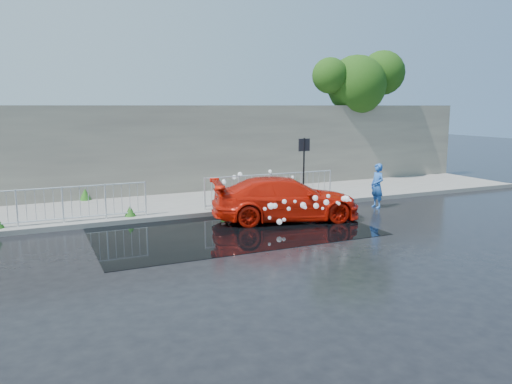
% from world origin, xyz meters
% --- Properties ---
extents(ground, '(90.00, 90.00, 0.00)m').
position_xyz_m(ground, '(0.00, 0.00, 0.00)').
color(ground, black).
rests_on(ground, ground).
extents(pavement, '(30.00, 4.00, 0.15)m').
position_xyz_m(pavement, '(0.00, 5.00, 0.07)').
color(pavement, slate).
rests_on(pavement, ground).
extents(curb, '(30.00, 0.25, 0.16)m').
position_xyz_m(curb, '(0.00, 3.00, 0.08)').
color(curb, slate).
rests_on(curb, ground).
extents(retaining_wall, '(30.00, 0.60, 3.50)m').
position_xyz_m(retaining_wall, '(0.00, 7.20, 1.90)').
color(retaining_wall, '#696259').
rests_on(retaining_wall, pavement).
extents(puddle, '(8.00, 5.00, 0.01)m').
position_xyz_m(puddle, '(0.50, 1.00, 0.01)').
color(puddle, black).
rests_on(puddle, ground).
extents(sign_post, '(0.45, 0.06, 2.50)m').
position_xyz_m(sign_post, '(4.20, 3.10, 1.72)').
color(sign_post, black).
rests_on(sign_post, ground).
extents(tree, '(4.89, 2.80, 6.27)m').
position_xyz_m(tree, '(9.72, 7.41, 4.77)').
color(tree, '#332114').
rests_on(tree, ground).
extents(railing_left, '(5.05, 0.05, 1.10)m').
position_xyz_m(railing_left, '(-4.00, 3.35, 0.74)').
color(railing_left, silver).
rests_on(railing_left, pavement).
extents(railing_right, '(5.05, 0.05, 1.10)m').
position_xyz_m(railing_right, '(3.00, 3.35, 0.74)').
color(railing_right, silver).
rests_on(railing_right, pavement).
extents(weeds, '(12.17, 3.93, 0.43)m').
position_xyz_m(weeds, '(-0.41, 4.53, 0.33)').
color(weeds, '#235717').
rests_on(weeds, pavement).
extents(water_spray, '(3.70, 5.82, 1.06)m').
position_xyz_m(water_spray, '(2.32, 1.68, 0.73)').
color(water_spray, white).
rests_on(water_spray, ground).
extents(red_car, '(5.07, 3.02, 1.38)m').
position_xyz_m(red_car, '(2.58, 1.43, 0.69)').
color(red_car, red).
rests_on(red_car, ground).
extents(person, '(0.38, 0.58, 1.60)m').
position_xyz_m(person, '(6.50, 1.80, 0.80)').
color(person, blue).
rests_on(person, ground).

